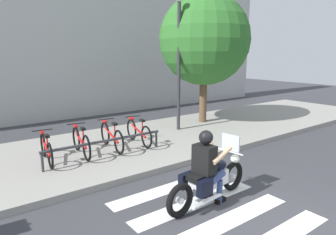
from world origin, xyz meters
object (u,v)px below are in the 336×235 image
bicycle_2 (112,137)px  rider (207,162)px  bicycle_1 (81,142)px  bicycle_3 (139,132)px  street_lamp (179,52)px  bike_rack (106,142)px  bicycle_0 (46,149)px  tree_near_rack (204,40)px  motorcycle (209,180)px

bicycle_2 → rider: bearing=-88.2°
bicycle_1 → bicycle_2: (0.87, 0.00, 0.00)m
bicycle_1 → bicycle_3: bicycle_1 is taller
bicycle_2 → street_lamp: size_ratio=0.37×
bicycle_2 → bike_rack: size_ratio=0.54×
bicycle_3 → street_lamp: bearing=17.8°
bike_rack → street_lamp: bearing=19.9°
bicycle_3 → street_lamp: street_lamp is taller
rider → bicycle_0: (-1.86, 3.64, -0.32)m
rider → tree_near_rack: (4.33, 4.69, 2.45)m
street_lamp → tree_near_rack: size_ratio=0.94×
bicycle_0 → bike_rack: size_ratio=0.50×
bicycle_1 → tree_near_rack: (5.32, 1.05, 2.76)m
motorcycle → bike_rack: bearing=101.6°
rider → motorcycle: bearing=3.6°
street_lamp → tree_near_rack: bearing=14.5°
street_lamp → bicycle_0: bearing=-172.0°
motorcycle → bicycle_1: size_ratio=1.30×
bicycle_0 → bicycle_2: size_ratio=0.93×
tree_near_rack → bicycle_1: bearing=-168.8°
bicycle_0 → bicycle_1: (0.87, -0.00, 0.02)m
bicycle_0 → bicycle_2: bicycle_2 is taller
bicycle_2 → bicycle_0: bearing=180.0°
bike_rack → bicycle_0: bearing=157.1°
motorcycle → bike_rack: 3.15m
tree_near_rack → bicycle_3: bearing=-163.6°
motorcycle → rider: (-0.08, -0.00, 0.36)m
bike_rack → bicycle_3: bearing=22.9°
bicycle_1 → bicycle_2: size_ratio=0.96×
bike_rack → bicycle_2: bearing=51.7°
bicycle_3 → bicycle_2: bearing=-180.0°
motorcycle → bicycle_2: bearing=93.1°
motorcycle → street_lamp: (2.71, 4.29, 2.35)m
street_lamp → bicycle_1: bearing=-170.2°
bicycle_3 → tree_near_rack: 4.64m
bicycle_1 → tree_near_rack: bearing=11.2°
bike_rack → tree_near_rack: bearing=18.2°
rider → bicycle_2: (-0.12, 3.64, -0.30)m
rider → bike_rack: (-0.55, 3.08, -0.26)m
bicycle_0 → bicycle_2: (1.75, -0.00, 0.02)m
motorcycle → tree_near_rack: bearing=47.8°
bike_rack → bicycle_1: bearing=128.3°
bicycle_0 → bicycle_3: bicycle_3 is taller
bicycle_2 → street_lamp: 3.76m
bicycle_1 → tree_near_rack: size_ratio=0.33×
rider → bike_rack: size_ratio=0.44×
bicycle_3 → bicycle_1: bearing=-180.0°
motorcycle → bicycle_3: motorcycle is taller
motorcycle → bicycle_0: motorcycle is taller
bike_rack → street_lamp: (3.34, 1.21, 2.25)m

